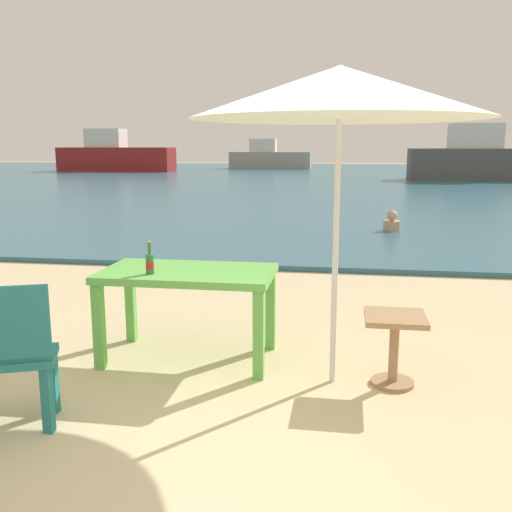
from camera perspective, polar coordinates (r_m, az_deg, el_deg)
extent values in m
plane|color=beige|center=(3.47, -2.62, -19.50)|extent=(120.00, 120.00, 0.00)
cube|color=#2D6075|center=(32.98, 8.04, 7.79)|extent=(120.00, 50.00, 0.08)
cube|color=#60B24C|center=(4.71, -6.81, -1.74)|extent=(1.40, 0.80, 0.06)
cube|color=#60B24C|center=(4.72, -15.40, -6.82)|extent=(0.08, 0.08, 0.70)
cube|color=#60B24C|center=(4.36, 0.26, -7.89)|extent=(0.08, 0.08, 0.70)
cube|color=#60B24C|center=(5.32, -12.39, -4.68)|extent=(0.08, 0.08, 0.70)
cube|color=#60B24C|center=(5.01, 1.46, -5.41)|extent=(0.08, 0.08, 0.70)
cylinder|color=#2D662D|center=(4.59, -10.54, -0.83)|extent=(0.06, 0.06, 0.16)
cone|color=#2D662D|center=(4.57, -10.58, 0.12)|extent=(0.06, 0.06, 0.03)
cylinder|color=#2D662D|center=(4.56, -10.60, 0.83)|extent=(0.03, 0.03, 0.09)
cylinder|color=red|center=(4.59, -10.54, -0.92)|extent=(0.07, 0.07, 0.05)
cylinder|color=gold|center=(4.55, -10.62, 1.42)|extent=(0.03, 0.03, 0.01)
cylinder|color=silver|center=(4.17, 7.99, 2.44)|extent=(0.04, 0.04, 2.30)
cone|color=white|center=(4.14, 8.35, 15.85)|extent=(2.10, 2.10, 0.36)
cube|color=#9E7A51|center=(4.33, 13.73, -6.00)|extent=(0.44, 0.44, 0.04)
cylinder|color=#9E7A51|center=(4.41, 13.57, -9.36)|extent=(0.07, 0.07, 0.50)
cylinder|color=#9E7A51|center=(4.50, 13.44, -12.17)|extent=(0.32, 0.32, 0.03)
cube|color=#237275|center=(4.11, -19.61, -11.78)|extent=(0.06, 0.06, 0.42)
cube|color=#237275|center=(3.86, -20.08, -13.36)|extent=(0.06, 0.06, 0.42)
cylinder|color=tan|center=(11.86, 13.39, 2.96)|extent=(0.34, 0.34, 0.20)
sphere|color=tan|center=(11.84, 13.43, 3.94)|extent=(0.21, 0.21, 0.21)
cube|color=#4C4C4C|center=(31.20, 22.12, 8.46)|extent=(7.69, 2.10, 1.57)
cube|color=silver|center=(31.04, 21.02, 11.11)|extent=(2.45, 1.57, 1.22)
cube|color=maroon|center=(40.97, -13.72, 9.35)|extent=(7.86, 2.14, 1.61)
cube|color=silver|center=(41.25, -14.75, 11.30)|extent=(2.50, 1.61, 1.25)
cube|color=gray|center=(44.32, 1.44, 9.52)|extent=(6.17, 1.68, 1.26)
cube|color=silver|center=(44.38, 0.72, 10.98)|extent=(1.96, 1.26, 0.98)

